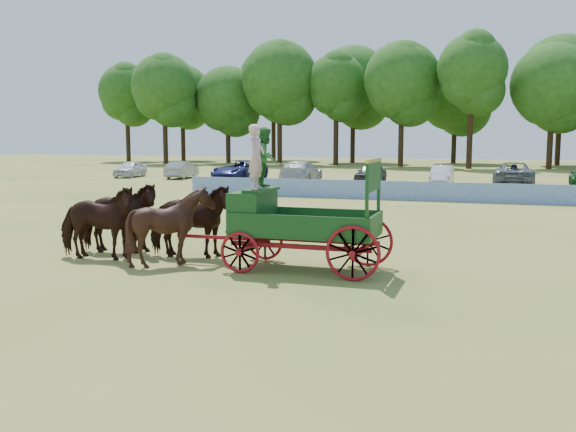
{
  "coord_description": "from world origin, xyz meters",
  "views": [
    {
      "loc": [
        3.75,
        -17.34,
        3.6
      ],
      "look_at": [
        -1.89,
        -0.18,
        1.3
      ],
      "focal_mm": 40.0,
      "sensor_mm": 36.0,
      "label": 1
    }
  ],
  "objects": [
    {
      "name": "sponsor_banner",
      "position": [
        -1.0,
        18.0,
        0.53
      ],
      "size": [
        26.0,
        0.08,
        1.05
      ],
      "primitive_type": "cube",
      "color": "#1D3D9D",
      "rests_on": "ground"
    },
    {
      "name": "farm_dray",
      "position": [
        -1.83,
        -1.15,
        1.71
      ],
      "size": [
        6.0,
        2.0,
        3.86
      ],
      "color": "maroon",
      "rests_on": "ground"
    },
    {
      "name": "parked_cars",
      "position": [
        -4.66,
        30.19,
        0.77
      ],
      "size": [
        42.86,
        7.49,
        1.65
      ],
      "color": "silver",
      "rests_on": "ground"
    },
    {
      "name": "horse_wheel_right",
      "position": [
        -4.77,
        -0.63,
        1.09
      ],
      "size": [
        2.76,
        1.65,
        2.18
      ],
      "primitive_type": "imported",
      "rotation": [
        0.0,
        0.0,
        1.76
      ],
      "color": "black",
      "rests_on": "ground"
    },
    {
      "name": "treeline",
      "position": [
        -3.41,
        59.93,
        9.43
      ],
      "size": [
        89.41,
        23.32,
        15.81
      ],
      "color": "#382314",
      "rests_on": "ground"
    },
    {
      "name": "horse_lead_left",
      "position": [
        -7.17,
        -1.73,
        1.09
      ],
      "size": [
        2.7,
        1.46,
        2.18
      ],
      "primitive_type": "imported",
      "rotation": [
        0.0,
        0.0,
        1.69
      ],
      "color": "black",
      "rests_on": "ground"
    },
    {
      "name": "horse_lead_right",
      "position": [
        -7.17,
        -0.63,
        1.09
      ],
      "size": [
        2.78,
        1.73,
        2.18
      ],
      "primitive_type": "imported",
      "rotation": [
        0.0,
        0.0,
        1.8
      ],
      "color": "black",
      "rests_on": "ground"
    },
    {
      "name": "ground",
      "position": [
        0.0,
        0.0,
        0.0
      ],
      "size": [
        160.0,
        160.0,
        0.0
      ],
      "primitive_type": "plane",
      "color": "#AB8E4D",
      "rests_on": "ground"
    },
    {
      "name": "horse_wheel_left",
      "position": [
        -4.77,
        -1.73,
        1.09
      ],
      "size": [
        1.99,
        1.77,
        2.18
      ],
      "primitive_type": "imported",
      "rotation": [
        0.0,
        0.0,
        1.57
      ],
      "color": "black",
      "rests_on": "ground"
    }
  ]
}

